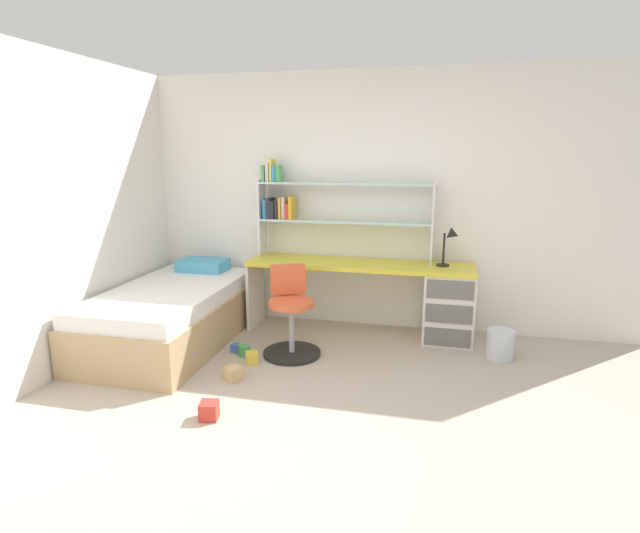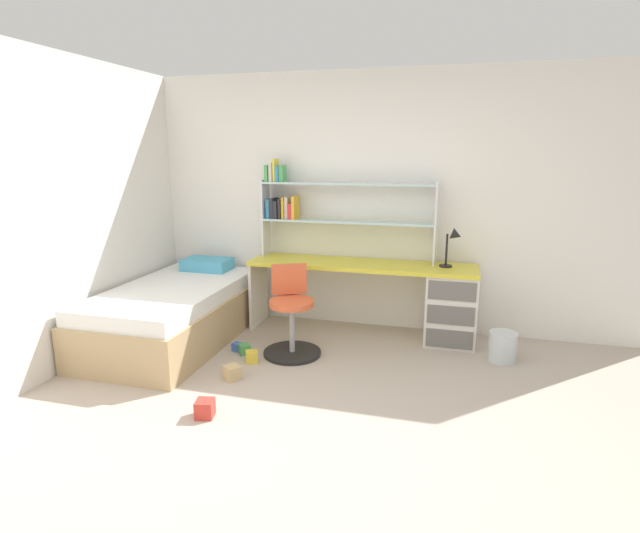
# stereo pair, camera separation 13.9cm
# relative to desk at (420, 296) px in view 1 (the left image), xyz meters

# --- Properties ---
(ground_plane) EXTENTS (5.47, 5.61, 0.02)m
(ground_plane) POSITION_rel_desk_xyz_m (-0.59, -2.02, -0.43)
(ground_plane) COLOR #B2A393
(room_shell) EXTENTS (5.47, 5.61, 2.57)m
(room_shell) POSITION_rel_desk_xyz_m (-1.74, -0.87, 0.87)
(room_shell) COLOR white
(room_shell) RESTS_ON ground_plane
(desk) EXTENTS (2.22, 0.52, 0.73)m
(desk) POSITION_rel_desk_xyz_m (0.00, 0.00, 0.00)
(desk) COLOR gold
(desk) RESTS_ON ground_plane
(bookshelf_hutch) EXTENTS (1.75, 0.22, 0.99)m
(bookshelf_hutch) POSITION_rel_desk_xyz_m (-1.05, 0.14, 0.86)
(bookshelf_hutch) COLOR silver
(bookshelf_hutch) RESTS_ON desk
(desk_lamp) EXTENTS (0.20, 0.16, 0.38)m
(desk_lamp) POSITION_rel_desk_xyz_m (0.26, 0.01, 0.56)
(desk_lamp) COLOR black
(desk_lamp) RESTS_ON desk
(swivel_chair) EXTENTS (0.52, 0.52, 0.80)m
(swivel_chair) POSITION_rel_desk_xyz_m (-1.11, -0.67, -0.10)
(swivel_chair) COLOR black
(swivel_chair) RESTS_ON ground_plane
(bed_platform) EXTENTS (1.05, 1.90, 0.67)m
(bed_platform) POSITION_rel_desk_xyz_m (-2.28, -0.67, -0.14)
(bed_platform) COLOR tan
(bed_platform) RESTS_ON ground_plane
(waste_bin) EXTENTS (0.24, 0.24, 0.26)m
(waste_bin) POSITION_rel_desk_xyz_m (0.73, -0.36, -0.29)
(waste_bin) COLOR silver
(waste_bin) RESTS_ON ground_plane
(toy_block_yellow_0) EXTENTS (0.14, 0.14, 0.10)m
(toy_block_yellow_0) POSITION_rel_desk_xyz_m (-1.38, -0.96, -0.37)
(toy_block_yellow_0) COLOR gold
(toy_block_yellow_0) RESTS_ON ground_plane
(toy_block_blue_1) EXTENTS (0.09, 0.09, 0.08)m
(toy_block_blue_1) POSITION_rel_desk_xyz_m (-1.61, -0.76, -0.38)
(toy_block_blue_1) COLOR #3860B7
(toy_block_blue_1) RESTS_ON ground_plane
(toy_block_red_2) EXTENTS (0.14, 0.14, 0.12)m
(toy_block_red_2) POSITION_rel_desk_xyz_m (-1.34, -1.89, -0.36)
(toy_block_red_2) COLOR red
(toy_block_red_2) RESTS_ON ground_plane
(toy_block_natural_3) EXTENTS (0.16, 0.16, 0.12)m
(toy_block_natural_3) POSITION_rel_desk_xyz_m (-1.40, -1.31, -0.36)
(toy_block_natural_3) COLOR tan
(toy_block_natural_3) RESTS_ON ground_plane
(toy_block_green_4) EXTENTS (0.13, 0.13, 0.09)m
(toy_block_green_4) POSITION_rel_desk_xyz_m (-1.51, -0.81, -0.37)
(toy_block_green_4) COLOR #479E51
(toy_block_green_4) RESTS_ON ground_plane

